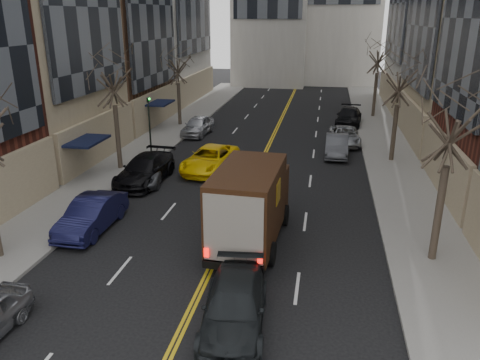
{
  "coord_description": "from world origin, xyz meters",
  "views": [
    {
      "loc": [
        4.12,
        -7.15,
        9.59
      ],
      "look_at": [
        0.37,
        13.31,
        2.2
      ],
      "focal_mm": 35.0,
      "sensor_mm": 36.0,
      "label": 1
    }
  ],
  "objects_px": {
    "ups_truck": "(251,204)",
    "pedestrian": "(246,179)",
    "taxi": "(210,159)",
    "observer_sedan": "(234,307)"
  },
  "relations": [
    {
      "from": "taxi",
      "to": "pedestrian",
      "type": "relative_size",
      "value": 3.45
    },
    {
      "from": "ups_truck",
      "to": "taxi",
      "type": "bearing_deg",
      "value": 116.39
    },
    {
      "from": "taxi",
      "to": "pedestrian",
      "type": "height_order",
      "value": "pedestrian"
    },
    {
      "from": "taxi",
      "to": "observer_sedan",
      "type": "bearing_deg",
      "value": -65.46
    },
    {
      "from": "observer_sedan",
      "to": "pedestrian",
      "type": "xyz_separation_m",
      "value": [
        -1.69,
        12.06,
        0.08
      ]
    },
    {
      "from": "taxi",
      "to": "pedestrian",
      "type": "bearing_deg",
      "value": -41.67
    },
    {
      "from": "taxi",
      "to": "ups_truck",
      "type": "bearing_deg",
      "value": -58.45
    },
    {
      "from": "ups_truck",
      "to": "pedestrian",
      "type": "xyz_separation_m",
      "value": [
        -1.26,
        6.14,
        -1.03
      ]
    },
    {
      "from": "ups_truck",
      "to": "pedestrian",
      "type": "distance_m",
      "value": 6.35
    },
    {
      "from": "observer_sedan",
      "to": "pedestrian",
      "type": "distance_m",
      "value": 12.18
    }
  ]
}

